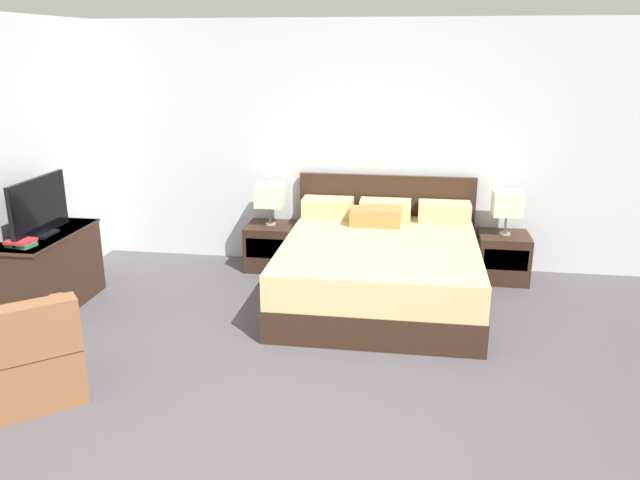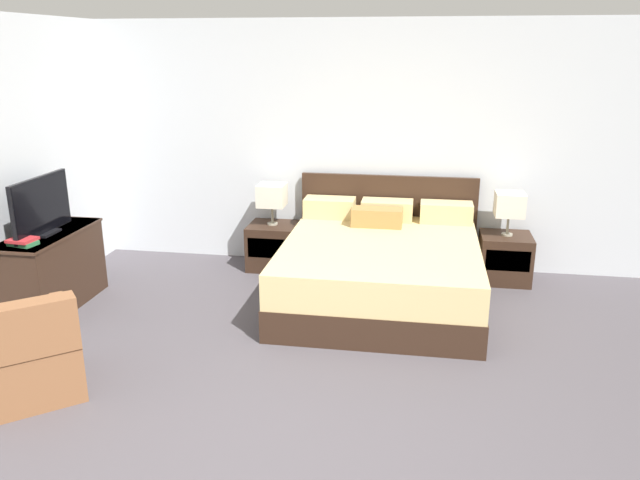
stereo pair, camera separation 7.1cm
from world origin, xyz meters
name	(u,v)px [view 2 (the right image)]	position (x,y,z in m)	size (l,w,h in m)	color
ground_plane	(280,467)	(0.00, 0.00, 0.00)	(10.77, 10.77, 0.00)	#4C474C
wall_back	(355,146)	(0.00, 3.62, 1.29)	(6.84, 0.06, 2.58)	silver
bed	(381,268)	(0.38, 2.57, 0.32)	(1.86, 2.07, 1.01)	#332116
nightstand_left	(273,246)	(-0.83, 3.29, 0.24)	(0.50, 0.47, 0.48)	#332116
nightstand_right	(505,258)	(1.59, 3.29, 0.24)	(0.50, 0.47, 0.48)	#332116
table_lamp_left	(272,196)	(-0.83, 3.29, 0.80)	(0.28, 0.28, 0.44)	gray
table_lamp_right	(510,205)	(1.59, 3.29, 0.80)	(0.28, 0.28, 0.44)	gray
dresser	(52,269)	(-2.56, 1.92, 0.37)	(0.47, 1.11, 0.71)	#332116
tv	(41,207)	(-2.56, 1.89, 0.96)	(0.18, 0.81, 0.51)	black
book_red_cover	(23,243)	(-2.55, 1.56, 0.73)	(0.22, 0.14, 0.04)	#2D7042
book_blue_cover	(22,240)	(-2.55, 1.56, 0.76)	(0.20, 0.18, 0.02)	#B7282D
armchair_by_window	(23,358)	(-1.88, 0.47, 0.28)	(0.96, 0.97, 0.76)	brown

